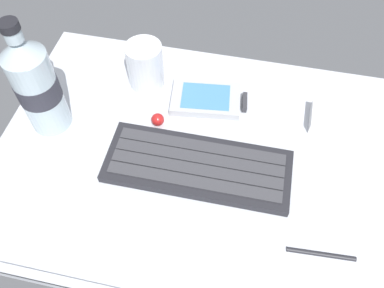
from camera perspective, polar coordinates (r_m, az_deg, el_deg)
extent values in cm
cube|color=silver|center=(65.82, 0.00, -1.99)|extent=(64.00, 48.00, 2.00)
cube|color=#232328|center=(62.97, 0.81, -3.19)|extent=(29.06, 11.15, 1.40)
cube|color=#3D3D42|center=(64.03, 1.39, -0.33)|extent=(26.69, 2.14, 0.30)
cube|color=#3D3D42|center=(62.83, 1.01, -1.95)|extent=(26.69, 2.14, 0.30)
cube|color=#3D3D42|center=(61.68, 0.62, -3.63)|extent=(26.69, 2.14, 0.30)
cube|color=#3D3D42|center=(60.59, 0.21, -5.37)|extent=(26.69, 2.14, 0.30)
cube|color=#B7BABF|center=(71.24, 2.34, 6.32)|extent=(12.81, 8.96, 1.40)
cube|color=#4C8CEA|center=(70.68, 2.36, 6.72)|extent=(9.04, 6.87, 0.10)
cube|color=#333338|center=(71.40, 7.49, 5.91)|extent=(1.24, 3.87, 1.12)
cylinder|color=silver|center=(72.43, -6.67, 11.04)|extent=(6.40, 6.40, 8.50)
cylinder|color=orange|center=(73.12, -6.59, 10.48)|extent=(5.50, 5.50, 6.12)
cylinder|color=silver|center=(67.63, -20.88, 6.97)|extent=(6.60, 6.60, 15.00)
cone|color=silver|center=(61.80, -23.36, 12.41)|extent=(6.60, 6.60, 2.80)
cylinder|color=silver|center=(60.42, -24.09, 13.98)|extent=(2.51, 2.51, 1.80)
cylinder|color=black|center=(59.55, -24.59, 15.04)|extent=(2.77, 2.77, 1.20)
cylinder|color=#2D2D38|center=(67.11, -21.07, 7.39)|extent=(6.73, 6.73, 3.80)
cube|color=white|center=(71.62, 19.21, 3.26)|extent=(7.13, 5.77, 2.40)
sphere|color=red|center=(68.06, -4.90, 3.48)|extent=(2.20, 2.20, 2.20)
cylinder|color=#26262B|center=(59.99, 17.92, -14.56)|extent=(9.52, 1.24, 0.70)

